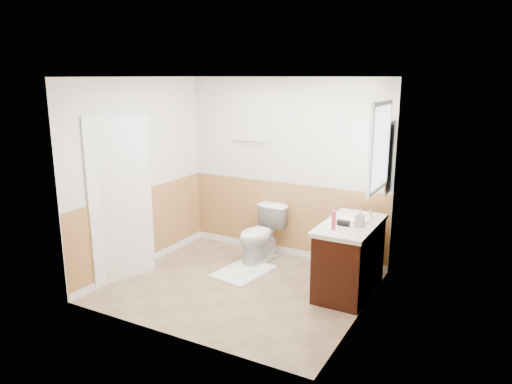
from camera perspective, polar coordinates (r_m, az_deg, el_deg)
The scene contains 32 objects.
floor at distance 5.97m, azimuth -2.03°, elevation -11.18°, with size 3.00×3.00×0.00m, color #8C7051.
ceiling at distance 5.42m, azimuth -2.26°, elevation 13.57°, with size 3.00×3.00×0.00m, color white.
wall_back at distance 6.69m, azimuth 3.55°, elevation 2.81°, with size 3.00×3.00×0.00m, color silver.
wall_front at distance 4.53m, azimuth -10.54°, elevation -2.72°, with size 3.00×3.00×0.00m, color silver.
wall_left at distance 6.44m, azimuth -13.71°, elevation 2.01°, with size 3.00×3.00×0.00m, color silver.
wall_right at distance 4.99m, azimuth 12.87°, elevation -1.31°, with size 3.00×3.00×0.00m, color silver.
wainscot_back at distance 6.86m, azimuth 3.41°, elevation -3.37°, with size 3.00×3.00×0.00m, color #B18046.
wainscot_front at distance 4.80m, azimuth -10.05°, elevation -11.30°, with size 3.00×3.00×0.00m, color #B18046.
wainscot_left at distance 6.62m, azimuth -13.26°, elevation -4.36°, with size 2.60×2.60×0.00m, color #B18046.
wainscot_right at distance 5.23m, azimuth 12.30°, elevation -9.25°, with size 2.60×2.60×0.00m, color #B18046.
toilet at distance 6.62m, azimuth 0.53°, elevation -5.07°, with size 0.42×0.75×0.76m, color white.
bath_mat at distance 6.37m, azimuth -1.52°, elevation -9.44°, with size 0.55×0.80×0.02m, color white.
vanity_cabinet at distance 5.80m, azimuth 11.10°, elevation -7.91°, with size 0.55×1.10×0.80m, color black.
vanity_knob_left at distance 5.75m, azimuth 8.00°, elevation -6.39°, with size 0.03×0.03×0.03m, color silver.
vanity_knob_right at distance 5.93m, azimuth 8.69°, elevation -5.79°, with size 0.03×0.03×0.03m, color silver.
countertop at distance 5.67m, azimuth 11.20°, elevation -3.89°, with size 0.60×1.15×0.05m, color silver.
sink_basin at distance 5.79m, azimuth 11.76°, elevation -3.17°, with size 0.36×0.36×0.02m, color white.
faucet at distance 5.73m, azimuth 13.51°, elevation -2.83°, with size 0.02×0.02×0.14m, color silver.
lotion_bottle at distance 5.35m, azimuth 9.26°, elevation -3.36°, with size 0.05×0.05×0.22m, color #CF354E.
soap_dispenser at distance 5.52m, azimuth 12.29°, elevation -3.06°, with size 0.09×0.09×0.20m, color #959CA8.
hair_dryer_body at distance 5.53m, azimuth 10.40°, elevation -3.63°, with size 0.07×0.07×0.14m, color black.
hair_dryer_handle at distance 5.54m, azimuth 10.07°, elevation -3.90°, with size 0.03×0.03×0.07m, color black.
mirror_panel at distance 5.98m, azimuth 15.71°, elevation 3.93°, with size 0.02×0.35×0.90m, color silver.
window_frame at distance 5.46m, azimuth 14.55°, elevation 5.24°, with size 0.04×0.80×1.00m, color white.
window_glass at distance 5.45m, azimuth 14.71°, elevation 5.22°, with size 0.01×0.70×0.90m, color white.
door at distance 6.11m, azimuth -15.70°, elevation -0.96°, with size 0.05×0.80×2.04m, color white.
door_frame at distance 6.16m, azimuth -16.22°, elevation -0.78°, with size 0.02×0.92×2.10m, color white.
door_knob at distance 6.32m, azimuth -13.20°, elevation -0.98°, with size 0.06×0.06×0.06m, color silver.
towel_bar at distance 6.83m, azimuth -0.80°, elevation 6.04°, with size 0.02×0.02×0.62m, color silver.
tp_holder_bar at distance 6.79m, azimuth 2.46°, elevation -1.77°, with size 0.02×0.02×0.14m, color silver.
tp_roll at distance 6.79m, azimuth 2.46°, elevation -1.77°, with size 0.11×0.11×0.10m, color white.
tp_sheet at distance 6.82m, azimuth 2.45°, elevation -2.66°, with size 0.10×0.01×0.16m, color white.
Camera 1 is at (2.77, -4.66, 2.52)m, focal length 33.51 mm.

